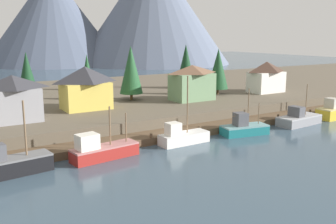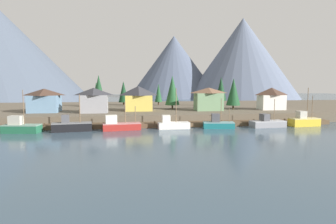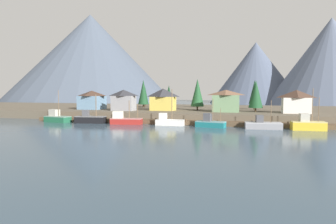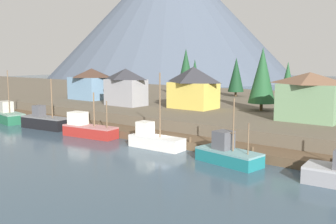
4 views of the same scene
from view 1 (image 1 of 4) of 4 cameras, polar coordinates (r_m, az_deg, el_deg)
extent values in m
cube|color=#384C5B|center=(70.91, -7.48, -0.97)|extent=(400.00, 400.00, 1.00)
cube|color=brown|center=(55.17, 0.22, -3.36)|extent=(80.00, 4.00, 1.00)
cylinder|color=brown|center=(46.36, -20.17, -6.56)|extent=(0.36, 0.36, 1.60)
cylinder|color=brown|center=(48.41, -10.84, -5.30)|extent=(0.36, 0.36, 1.60)
cylinder|color=brown|center=(51.64, -2.51, -4.05)|extent=(0.36, 0.36, 1.60)
cylinder|color=brown|center=(55.83, 4.69, -2.90)|extent=(0.36, 0.36, 1.60)
cylinder|color=brown|center=(60.79, 10.78, -1.88)|extent=(0.36, 0.36, 1.60)
cylinder|color=brown|center=(66.35, 15.90, -1.01)|extent=(0.36, 0.36, 1.60)
cylinder|color=brown|center=(72.37, 20.20, -0.28)|extent=(0.36, 0.36, 1.60)
cube|color=brown|center=(81.50, -10.99, 1.78)|extent=(400.00, 56.00, 2.50)
cone|color=#4C566B|center=(204.39, -16.70, 13.19)|extent=(67.54, 67.54, 45.52)
cone|color=slate|center=(201.68, -2.27, 15.07)|extent=(77.90, 77.90, 55.28)
cube|color=black|center=(44.05, -22.06, -7.58)|extent=(8.44, 3.55, 1.68)
cube|color=slate|center=(43.77, -22.15, -6.42)|extent=(8.44, 3.55, 0.20)
cylinder|color=brown|center=(43.44, -20.37, -2.23)|extent=(0.20, 0.20, 5.91)
cube|color=maroon|center=(46.80, -9.28, -5.97)|extent=(8.43, 3.46, 1.38)
cube|color=#AD6C6A|center=(46.57, -9.31, -5.05)|extent=(8.43, 3.46, 0.20)
cube|color=silver|center=(45.28, -11.83, -4.31)|extent=(2.62, 2.11, 1.79)
cylinder|color=brown|center=(46.33, -8.57, -2.00)|extent=(0.19, 0.19, 4.65)
cylinder|color=brown|center=(47.58, -6.22, -2.23)|extent=(0.16, 0.16, 3.62)
cube|color=silver|center=(52.47, 2.38, -3.99)|extent=(7.15, 2.61, 1.27)
cube|color=silver|center=(52.28, 2.39, -3.21)|extent=(7.15, 2.61, 0.20)
cube|color=silver|center=(51.05, 0.77, -2.49)|extent=(1.85, 1.66, 1.65)
cylinder|color=brown|center=(51.73, 2.89, 1.10)|extent=(0.17, 0.17, 7.69)
cube|color=#196B70|center=(58.17, 11.21, -2.69)|extent=(7.32, 3.94, 1.22)
cube|color=#679496|center=(58.00, 11.24, -2.01)|extent=(7.32, 3.94, 0.20)
cube|color=#4C4C51|center=(57.37, 10.65, -1.05)|extent=(2.02, 2.05, 1.92)
cylinder|color=brown|center=(57.71, 11.77, 0.75)|extent=(0.14, 0.14, 5.42)
cylinder|color=brown|center=(58.96, 13.23, -0.22)|extent=(0.12, 0.12, 3.14)
cylinder|color=brown|center=(57.27, 10.75, -0.33)|extent=(2.91, 0.60, 0.57)
cube|color=gray|center=(66.74, 18.74, -1.24)|extent=(8.26, 3.80, 1.31)
cube|color=#9F9FA2|center=(66.59, 18.78, -0.61)|extent=(8.26, 3.80, 0.20)
cube|color=#4C4C51|center=(65.75, 18.41, 0.08)|extent=(1.71, 2.39, 1.63)
cylinder|color=brown|center=(67.46, 19.73, 1.76)|extent=(0.14, 0.14, 5.07)
cube|color=gold|center=(74.26, 23.28, -0.17)|extent=(7.11, 3.33, 1.74)
cube|color=tan|center=(74.08, 23.34, 0.57)|extent=(7.11, 3.33, 0.20)
cube|color=#B2AD9E|center=(73.20, 23.03, 1.23)|extent=(1.96, 2.05, 1.70)
cube|color=gold|center=(64.57, -12.02, 2.35)|extent=(7.44, 5.21, 4.36)
pyramid|color=#2D2D33|center=(64.13, -12.15, 5.43)|extent=(7.81, 5.47, 2.63)
cube|color=#6B8E66|center=(71.96, 3.54, 3.73)|extent=(7.61, 4.82, 4.98)
pyramid|color=brown|center=(71.60, 3.58, 6.32)|extent=(7.99, 5.06, 1.56)
cube|color=silver|center=(84.43, 14.25, 4.30)|extent=(7.17, 4.48, 4.31)
pyramid|color=#422D23|center=(84.12, 14.35, 6.49)|extent=(7.53, 4.70, 2.16)
cube|color=gray|center=(57.72, -21.76, 0.89)|extent=(7.03, 4.25, 4.66)
pyramid|color=#2D2D33|center=(57.27, -22.00, 4.13)|extent=(7.38, 4.46, 1.91)
cylinder|color=#4C3823|center=(85.78, -19.92, 2.97)|extent=(0.50, 0.50, 1.04)
cone|color=#14381E|center=(85.31, -20.11, 5.82)|extent=(3.54, 3.54, 7.52)
cylinder|color=#4C3823|center=(79.63, 7.32, 3.02)|extent=(0.50, 0.50, 1.20)
cone|color=#194223|center=(79.10, 7.40, 6.35)|extent=(4.19, 4.19, 8.10)
cylinder|color=#4C3823|center=(87.43, -11.74, 3.59)|extent=(0.50, 0.50, 1.14)
cone|color=#1E4C28|center=(87.01, -11.84, 6.13)|extent=(2.65, 2.65, 6.65)
cylinder|color=#4C3823|center=(72.67, -5.41, 2.28)|extent=(0.50, 0.50, 1.24)
cone|color=#1E4C28|center=(72.06, -5.48, 6.24)|extent=(4.31, 4.31, 8.84)
cylinder|color=#4C3823|center=(88.86, 2.62, 4.21)|extent=(0.50, 0.50, 1.95)
cone|color=#14381E|center=(88.39, 2.64, 7.40)|extent=(3.66, 3.66, 7.99)
camera|label=2|loc=(29.54, 109.56, -12.46)|focal=31.61mm
camera|label=3|loc=(53.38, 86.43, -5.90)|focal=30.02mm
camera|label=4|loc=(57.85, 51.32, 3.38)|focal=40.77mm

